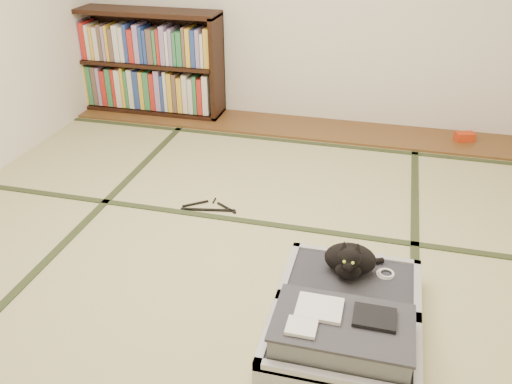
# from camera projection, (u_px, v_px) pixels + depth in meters

# --- Properties ---
(floor) EXTENTS (4.50, 4.50, 0.00)m
(floor) POSITION_uv_depth(u_px,v_px,m) (232.00, 259.00, 3.05)
(floor) COLOR #CBC687
(floor) RESTS_ON ground
(wood_strip) EXTENTS (4.00, 0.50, 0.02)m
(wood_strip) POSITION_uv_depth(u_px,v_px,m) (297.00, 127.00, 4.74)
(wood_strip) COLOR brown
(wood_strip) RESTS_ON ground
(red_item) EXTENTS (0.17, 0.13, 0.07)m
(red_item) POSITION_uv_depth(u_px,v_px,m) (465.00, 137.00, 4.44)
(red_item) COLOR #BB300F
(red_item) RESTS_ON wood_strip
(tatami_borders) EXTENTS (4.00, 4.50, 0.01)m
(tatami_borders) POSITION_uv_depth(u_px,v_px,m) (254.00, 214.00, 3.47)
(tatami_borders) COLOR #2D381E
(tatami_borders) RESTS_ON ground
(bookcase) EXTENTS (1.38, 0.32, 0.92)m
(bookcase) POSITION_uv_depth(u_px,v_px,m) (147.00, 64.00, 4.90)
(bookcase) COLOR black
(bookcase) RESTS_ON wood_strip
(suitcase) EXTENTS (0.67, 0.89, 0.26)m
(suitcase) POSITION_uv_depth(u_px,v_px,m) (345.00, 320.00, 2.48)
(suitcase) COLOR #BBBBC0
(suitcase) RESTS_ON floor
(cat) EXTENTS (0.30, 0.30, 0.24)m
(cat) POSITION_uv_depth(u_px,v_px,m) (350.00, 260.00, 2.68)
(cat) COLOR black
(cat) RESTS_ON suitcase
(cable_coil) EXTENTS (0.09, 0.09, 0.02)m
(cable_coil) POSITION_uv_depth(u_px,v_px,m) (386.00, 274.00, 2.71)
(cable_coil) COLOR white
(cable_coil) RESTS_ON suitcase
(hanger) EXTENTS (0.37, 0.20, 0.01)m
(hanger) POSITION_uv_depth(u_px,v_px,m) (210.00, 208.00, 3.53)
(hanger) COLOR black
(hanger) RESTS_ON floor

